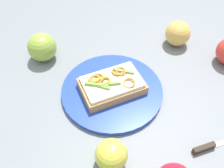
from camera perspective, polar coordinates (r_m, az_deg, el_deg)
ground_plane at (r=0.68m, az=0.00°, el=-1.86°), size 2.00×2.00×0.00m
plate at (r=0.68m, az=0.00°, el=-1.50°), size 0.26×0.26×0.01m
sandwich at (r=0.66m, az=-0.07°, el=-0.12°), size 0.14×0.18×0.04m
apple_2 at (r=0.82m, az=14.36°, el=10.79°), size 0.10×0.10×0.08m
apple_3 at (r=0.55m, az=-0.17°, el=-15.41°), size 0.08×0.08×0.07m
apple_5 at (r=0.77m, az=-15.22°, el=7.88°), size 0.12×0.12×0.08m
knife at (r=0.62m, az=20.57°, el=-12.90°), size 0.03×0.11×0.02m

